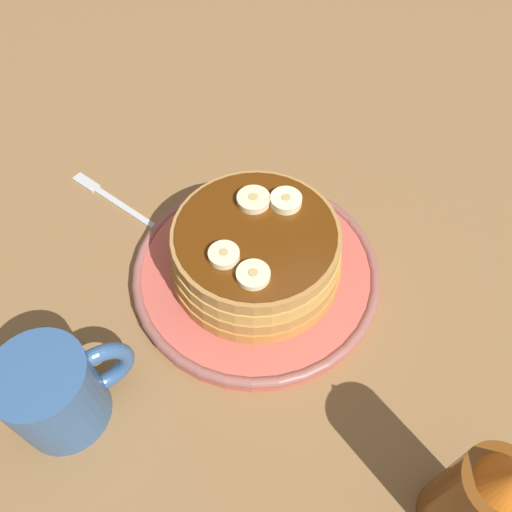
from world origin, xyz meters
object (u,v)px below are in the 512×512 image
object	(u,v)px
plate	(256,272)
fork	(109,197)
pancake_stack	(257,253)
banana_slice_0	(254,200)
banana_slice_2	(253,275)
banana_slice_3	(224,255)
banana_slice_1	(286,201)
syrup_bottle	(477,498)
coffee_mug	(57,391)

from	to	relation	value
plate	fork	xyz separation A→B (cm)	(-8.61, 18.30, -0.70)
pancake_stack	fork	size ratio (longest dim) A/B	1.37
pancake_stack	banana_slice_0	size ratio (longest dim) A/B	5.33
pancake_stack	banana_slice_2	distance (cm)	5.91
banana_slice_3	banana_slice_2	bearing A→B (deg)	-70.72
banana_slice_1	fork	bearing A→B (deg)	127.19
fork	syrup_bottle	size ratio (longest dim) A/B	0.88
syrup_bottle	plate	bearing A→B (deg)	92.04
pancake_stack	fork	xyz separation A→B (cm)	(-8.63, 18.46, -4.22)
banana_slice_0	banana_slice_3	size ratio (longest dim) A/B	1.14
banana_slice_1	banana_slice_2	size ratio (longest dim) A/B	1.02
plate	syrup_bottle	distance (cm)	27.56
fork	banana_slice_3	bearing A→B (deg)	-76.33
plate	banana_slice_0	world-z (taller)	banana_slice_0
plate	coffee_mug	distance (cm)	21.66
banana_slice_0	syrup_bottle	xyz separation A→B (cm)	(-0.74, -30.14, -1.46)
plate	banana_slice_0	distance (cm)	7.83
banana_slice_1	syrup_bottle	xyz separation A→B (cm)	(-3.26, -28.37, -1.51)
banana_slice_1	plate	bearing A→B (deg)	-161.93
plate	coffee_mug	world-z (taller)	coffee_mug
pancake_stack	coffee_mug	xyz separation A→B (cm)	(-21.16, -3.05, -0.04)
pancake_stack	fork	distance (cm)	20.81
banana_slice_3	fork	size ratio (longest dim) A/B	0.23
banana_slice_2	banana_slice_0	bearing A→B (deg)	57.86
banana_slice_0	fork	distance (cm)	19.85
banana_slice_1	fork	world-z (taller)	banana_slice_1
plate	banana_slice_3	world-z (taller)	banana_slice_3
pancake_stack	banana_slice_2	xyz separation A→B (cm)	(-2.86, -3.91, 3.39)
banana_slice_0	banana_slice_3	xyz separation A→B (cm)	(-5.63, -4.10, -0.01)
banana_slice_2	banana_slice_3	xyz separation A→B (cm)	(-1.09, 3.13, 0.05)
coffee_mug	fork	size ratio (longest dim) A/B	0.87
banana_slice_2	banana_slice_3	size ratio (longest dim) A/B	1.06
banana_slice_2	fork	distance (cm)	24.32
fork	coffee_mug	bearing A→B (deg)	-120.21
plate	banana_slice_0	bearing A→B (deg)	61.66
plate	syrup_bottle	xyz separation A→B (cm)	(0.96, -26.99, 5.50)
plate	pancake_stack	bearing A→B (deg)	-82.12
banana_slice_0	banana_slice_3	bearing A→B (deg)	-143.93
syrup_bottle	banana_slice_0	bearing A→B (deg)	88.59
coffee_mug	syrup_bottle	world-z (taller)	syrup_bottle
banana_slice_3	banana_slice_0	bearing A→B (deg)	36.07
pancake_stack	coffee_mug	distance (cm)	21.37
banana_slice_3	syrup_bottle	world-z (taller)	syrup_bottle
banana_slice_1	syrup_bottle	distance (cm)	28.59
banana_slice_3	coffee_mug	size ratio (longest dim) A/B	0.26
banana_slice_3	syrup_bottle	bearing A→B (deg)	-79.36
banana_slice_0	banana_slice_1	bearing A→B (deg)	-35.19
banana_slice_1	banana_slice_2	distance (cm)	8.92
plate	pancake_stack	xyz separation A→B (cm)	(0.02, -0.16, 3.51)
coffee_mug	plate	bearing A→B (deg)	8.64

